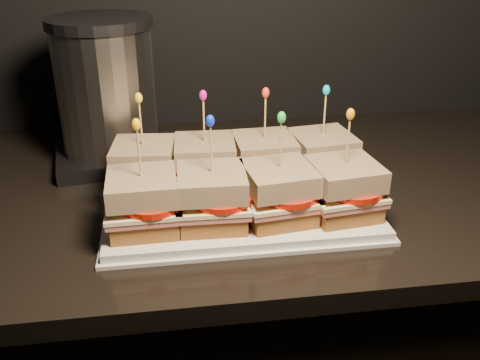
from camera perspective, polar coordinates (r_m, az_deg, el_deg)
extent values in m
cube|color=black|center=(1.04, 18.25, 0.19)|extent=(2.52, 0.66, 0.03)
cube|color=white|center=(0.84, 0.00, -2.81)|extent=(0.41, 0.25, 0.02)
cube|color=white|center=(0.85, 0.00, -3.17)|extent=(0.42, 0.26, 0.01)
cube|color=brown|center=(0.88, -10.00, -0.36)|extent=(0.10, 0.10, 0.03)
cube|color=#B75D51|center=(0.87, -10.09, 0.64)|extent=(0.11, 0.11, 0.01)
cube|color=#FCEBA7|center=(0.87, -10.12, 1.06)|extent=(0.11, 0.11, 0.01)
cylinder|color=red|center=(0.86, -9.37, 1.40)|extent=(0.09, 0.09, 0.01)
cube|color=#4D2B11|center=(0.86, -10.27, 2.77)|extent=(0.10, 0.10, 0.03)
cylinder|color=tan|center=(0.84, -10.52, 5.66)|extent=(0.00, 0.00, 0.09)
ellipsoid|color=yellow|center=(0.83, -10.77, 8.59)|extent=(0.01, 0.01, 0.02)
cube|color=brown|center=(0.88, -3.68, 0.04)|extent=(0.10, 0.10, 0.03)
cube|color=#B75D51|center=(0.87, -3.71, 1.04)|extent=(0.11, 0.10, 0.01)
cube|color=#FCEBA7|center=(0.87, -3.72, 1.46)|extent=(0.11, 0.11, 0.01)
cylinder|color=red|center=(0.86, -2.91, 1.80)|extent=(0.09, 0.09, 0.01)
cube|color=#4D2B11|center=(0.86, -3.78, 3.17)|extent=(0.10, 0.10, 0.03)
cylinder|color=tan|center=(0.84, -3.87, 6.07)|extent=(0.00, 0.00, 0.09)
ellipsoid|color=#C91591|center=(0.83, -3.96, 9.00)|extent=(0.01, 0.01, 0.02)
cube|color=brown|center=(0.89, 2.56, 0.43)|extent=(0.10, 0.10, 0.03)
cube|color=#B75D51|center=(0.88, 2.58, 1.42)|extent=(0.11, 0.10, 0.01)
cube|color=#FCEBA7|center=(0.88, 2.59, 1.83)|extent=(0.11, 0.10, 0.01)
cylinder|color=red|center=(0.87, 3.45, 2.17)|extent=(0.09, 0.09, 0.01)
cube|color=#4D2B11|center=(0.87, 2.63, 3.53)|extent=(0.10, 0.10, 0.03)
cylinder|color=tan|center=(0.85, 2.69, 6.40)|extent=(0.00, 0.00, 0.09)
ellipsoid|color=#F13F1E|center=(0.84, 2.75, 9.29)|extent=(0.01, 0.01, 0.02)
cube|color=brown|center=(0.91, 8.57, 0.80)|extent=(0.10, 0.10, 0.03)
cube|color=#B75D51|center=(0.91, 8.64, 1.77)|extent=(0.11, 0.11, 0.01)
cube|color=#FCEBA7|center=(0.90, 8.67, 2.17)|extent=(0.12, 0.11, 0.01)
cylinder|color=red|center=(0.90, 9.54, 2.50)|extent=(0.09, 0.09, 0.01)
cube|color=#4D2B11|center=(0.89, 8.79, 3.83)|extent=(0.11, 0.11, 0.03)
cylinder|color=tan|center=(0.88, 8.99, 6.63)|extent=(0.00, 0.00, 0.09)
ellipsoid|color=#0DBDC2|center=(0.86, 9.20, 9.45)|extent=(0.01, 0.01, 0.02)
cube|color=brown|center=(0.78, -10.12, -4.14)|extent=(0.10, 0.10, 0.03)
cube|color=#B75D51|center=(0.77, -10.22, -3.05)|extent=(0.11, 0.10, 0.01)
cube|color=#FCEBA7|center=(0.76, -10.26, -2.59)|extent=(0.11, 0.10, 0.01)
cylinder|color=red|center=(0.75, -9.41, -2.25)|extent=(0.09, 0.09, 0.01)
cube|color=#4D2B11|center=(0.75, -10.43, -0.70)|extent=(0.10, 0.10, 0.03)
cylinder|color=tan|center=(0.73, -10.72, 2.53)|extent=(0.00, 0.00, 0.09)
ellipsoid|color=#F9B80C|center=(0.72, -11.01, 5.84)|extent=(0.01, 0.01, 0.02)
cube|color=brown|center=(0.78, -2.94, -3.69)|extent=(0.10, 0.10, 0.03)
cube|color=#B75D51|center=(0.77, -2.97, -2.59)|extent=(0.11, 0.10, 0.01)
cube|color=#FCEBA7|center=(0.76, -2.98, -2.13)|extent=(0.11, 0.10, 0.01)
cylinder|color=red|center=(0.76, -2.05, -1.78)|extent=(0.09, 0.09, 0.01)
cube|color=#4D2B11|center=(0.75, -3.03, -0.24)|extent=(0.10, 0.10, 0.03)
cylinder|color=tan|center=(0.73, -3.12, 3.01)|extent=(0.00, 0.00, 0.09)
ellipsoid|color=#0C30D8|center=(0.72, -3.20, 6.32)|extent=(0.01, 0.01, 0.02)
cube|color=brown|center=(0.79, 4.10, -3.18)|extent=(0.10, 0.10, 0.03)
cube|color=#B75D51|center=(0.78, 4.14, -2.10)|extent=(0.11, 0.11, 0.01)
cube|color=#FCEBA7|center=(0.78, 4.16, -1.65)|extent=(0.12, 0.11, 0.01)
cylinder|color=red|center=(0.77, 5.14, -1.30)|extent=(0.09, 0.09, 0.01)
cube|color=#4D2B11|center=(0.77, 4.22, 0.22)|extent=(0.11, 0.11, 0.03)
cylinder|color=tan|center=(0.75, 4.34, 3.42)|extent=(0.00, 0.00, 0.09)
ellipsoid|color=green|center=(0.73, 4.46, 6.68)|extent=(0.01, 0.01, 0.02)
cube|color=brown|center=(0.81, 10.81, -2.66)|extent=(0.10, 0.10, 0.03)
cube|color=#B75D51|center=(0.81, 10.91, -1.60)|extent=(0.11, 0.11, 0.01)
cube|color=#FCEBA7|center=(0.80, 10.95, -1.16)|extent=(0.12, 0.11, 0.01)
cylinder|color=red|center=(0.80, 11.95, -0.82)|extent=(0.09, 0.09, 0.01)
cube|color=#4D2B11|center=(0.79, 11.12, 0.66)|extent=(0.11, 0.11, 0.03)
cylinder|color=tan|center=(0.77, 11.41, 3.75)|extent=(0.00, 0.00, 0.09)
ellipsoid|color=orange|center=(0.76, 11.71, 6.91)|extent=(0.01, 0.01, 0.02)
cube|color=#262628|center=(1.04, -13.32, 2.61)|extent=(0.23, 0.20, 0.03)
cylinder|color=silver|center=(1.00, -14.05, 9.18)|extent=(0.17, 0.17, 0.22)
cylinder|color=#262628|center=(0.98, -14.83, 15.96)|extent=(0.18, 0.18, 0.02)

